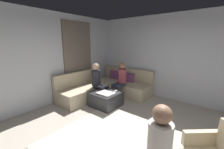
# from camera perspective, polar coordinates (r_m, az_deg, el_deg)

# --- Properties ---
(wall_back) EXTENTS (6.00, 0.12, 2.70)m
(wall_back) POSITION_cam_1_polar(r_m,az_deg,el_deg) (4.82, 25.87, 5.81)
(wall_back) COLOR silver
(wall_back) RESTS_ON ground_plane
(wall_left) EXTENTS (0.12, 6.00, 2.70)m
(wall_left) POSITION_cam_1_polar(r_m,az_deg,el_deg) (4.39, -27.81, 5.03)
(wall_left) COLOR silver
(wall_left) RESTS_ON ground_plane
(curtain_panel) EXTENTS (0.06, 1.10, 2.50)m
(curtain_panel) POSITION_cam_1_polar(r_m,az_deg,el_deg) (4.98, -13.42, 5.79)
(curtain_panel) COLOR #726659
(curtain_panel) RESTS_ON ground_plane
(area_rug) EXTENTS (2.60, 2.20, 0.01)m
(area_rug) POSITION_cam_1_polar(r_m,az_deg,el_deg) (2.89, 3.50, -26.57)
(area_rug) COLOR beige
(area_rug) RESTS_ON ground_plane
(sectional_couch) EXTENTS (2.10, 2.55, 0.87)m
(sectional_couch) POSITION_cam_1_polar(r_m,az_deg,el_deg) (5.04, -2.24, -5.10)
(sectional_couch) COLOR #C6B593
(sectional_couch) RESTS_ON ground_plane
(ottoman) EXTENTS (0.76, 0.76, 0.42)m
(ottoman) POSITION_cam_1_polar(r_m,az_deg,el_deg) (4.22, -2.41, -9.80)
(ottoman) COLOR #333338
(ottoman) RESTS_ON ground_plane
(folded_blanket) EXTENTS (0.44, 0.36, 0.04)m
(folded_blanket) POSITION_cam_1_polar(r_m,az_deg,el_deg) (3.99, -2.50, -7.63)
(folded_blanket) COLOR white
(folded_blanket) RESTS_ON ottoman
(coffee_mug) EXTENTS (0.08, 0.08, 0.10)m
(coffee_mug) POSITION_cam_1_polar(r_m,az_deg,el_deg) (4.39, -3.07, -5.29)
(coffee_mug) COLOR #334C72
(coffee_mug) RESTS_ON ottoman
(game_remote) EXTENTS (0.05, 0.15, 0.02)m
(game_remote) POSITION_cam_1_polar(r_m,az_deg,el_deg) (4.19, 1.42, -6.70)
(game_remote) COLOR white
(game_remote) RESTS_ON ottoman
(person_on_couch_back) EXTENTS (0.30, 0.60, 1.20)m
(person_on_couch_back) POSITION_cam_1_polar(r_m,az_deg,el_deg) (4.64, 3.37, -1.85)
(person_on_couch_back) COLOR #2D3347
(person_on_couch_back) RESTS_ON ground_plane
(person_on_couch_side) EXTENTS (0.60, 0.30, 1.20)m
(person_on_couch_side) POSITION_cam_1_polar(r_m,az_deg,el_deg) (4.45, -5.51, -2.56)
(person_on_couch_side) COLOR black
(person_on_couch_side) RESTS_ON ground_plane
(person_on_armchair) EXTENTS (0.56, 0.53, 1.18)m
(person_on_armchair) POSITION_cam_1_polar(r_m,az_deg,el_deg) (1.97, 21.36, -25.71)
(person_on_armchair) COLOR black
(person_on_armchair) RESTS_ON ground_plane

